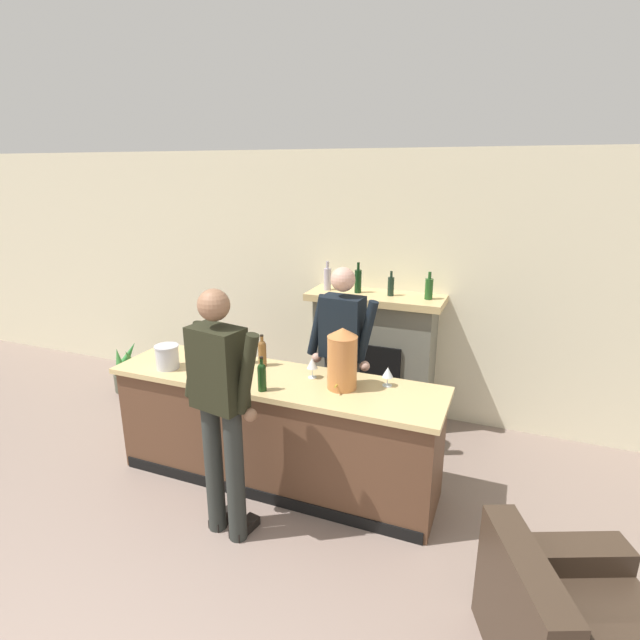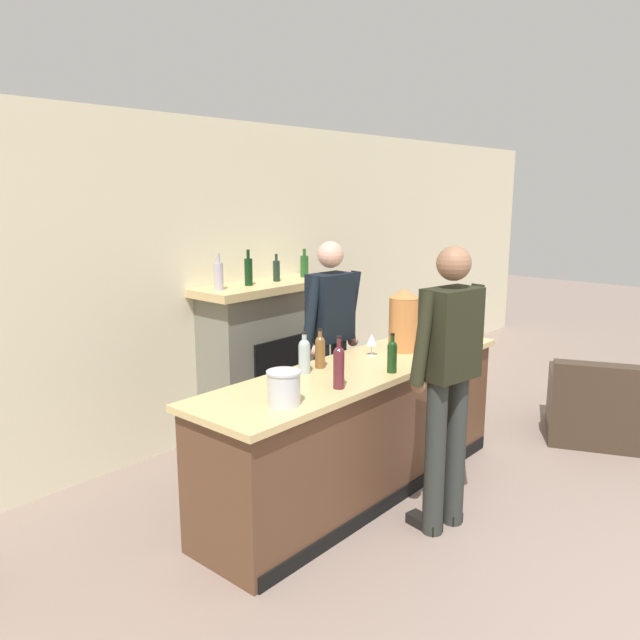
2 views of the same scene
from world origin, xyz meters
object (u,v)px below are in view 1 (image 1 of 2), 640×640
wine_bottle_port_short (262,376)px  potted_plant_corner (128,373)px  person_bartender (342,355)px  wine_glass_front_right (388,373)px  wine_glass_near_bucket (312,364)px  wine_bottle_chardonnay_pale (245,349)px  wine_bottle_merlot_tall (262,352)px  armchair_black (566,633)px  person_customer (221,406)px  fireplace_stone (374,356)px  ice_bucket_steel (167,357)px  wine_bottle_burgundy_dark (209,361)px  copper_dispenser (342,358)px

wine_bottle_port_short → potted_plant_corner: bearing=154.0°
person_bartender → wine_glass_front_right: (0.52, -0.40, 0.07)m
wine_glass_near_bucket → wine_bottle_chardonnay_pale: bearing=173.3°
person_bartender → wine_bottle_port_short: size_ratio=6.48×
potted_plant_corner → wine_bottle_merlot_tall: bearing=-18.9°
armchair_black → person_customer: 2.35m
fireplace_stone → wine_bottle_port_short: fireplace_stone is taller
fireplace_stone → armchair_black: fireplace_stone is taller
fireplace_stone → ice_bucket_steel: bearing=-130.8°
person_customer → wine_glass_front_right: person_customer is taller
armchair_black → wine_bottle_chardonnay_pale: 2.91m
person_customer → wine_bottle_burgundy_dark: person_customer is taller
armchair_black → wine_bottle_chardonnay_pale: bearing=155.2°
wine_bottle_merlot_tall → wine_bottle_burgundy_dark: wine_bottle_burgundy_dark is taller
armchair_black → ice_bucket_steel: size_ratio=5.28×
wine_bottle_merlot_tall → wine_bottle_chardonnay_pale: 0.16m
potted_plant_corner → person_bartender: 2.97m
wine_bottle_burgundy_dark → wine_glass_front_right: 1.42m
fireplace_stone → potted_plant_corner: (-2.91, -0.45, -0.48)m
fireplace_stone → copper_dispenser: (0.14, -1.40, 0.50)m
copper_dispenser → wine_glass_front_right: copper_dispenser is taller
armchair_black → wine_bottle_burgundy_dark: (-2.64, 0.78, 0.83)m
armchair_black → copper_dispenser: copper_dispenser is taller
ice_bucket_steel → wine_bottle_chardonnay_pale: bearing=32.0°
potted_plant_corner → armchair_black: bearing=-22.8°
wine_bottle_burgundy_dark → person_customer: bearing=-49.7°
fireplace_stone → wine_bottle_merlot_tall: bearing=-117.6°
person_bartender → person_customer: bearing=-107.5°
wine_bottle_port_short → wine_bottle_burgundy_dark: 0.51m
potted_plant_corner → wine_bottle_port_short: wine_bottle_port_short is taller
fireplace_stone → wine_bottle_burgundy_dark: bearing=-119.5°
potted_plant_corner → person_bartender: person_bartender is taller
potted_plant_corner → copper_dispenser: (3.04, -0.95, 0.98)m
ice_bucket_steel → wine_bottle_port_short: 0.95m
fireplace_stone → wine_bottle_chardonnay_pale: 1.52m
wine_bottle_chardonnay_pale → ice_bucket_steel: bearing=-148.0°
person_customer → wine_bottle_chardonnay_pale: person_customer is taller
fireplace_stone → wine_glass_near_bucket: bearing=-96.5°
wine_bottle_chardonnay_pale → wine_glass_front_right: bearing=-0.2°
fireplace_stone → wine_bottle_port_short: (-0.41, -1.67, 0.38)m
wine_bottle_burgundy_dark → copper_dispenser: bearing=11.8°
potted_plant_corner → wine_glass_front_right: bearing=-13.1°
person_customer → wine_bottle_burgundy_dark: size_ratio=5.47×
wine_bottle_burgundy_dark → person_bartender: bearing=42.6°
copper_dispenser → ice_bucket_steel: 1.51m
person_bartender → ice_bucket_steel: (-1.29, -0.74, 0.06)m
wine_glass_front_right → armchair_black: bearing=-42.4°
potted_plant_corner → wine_bottle_chardonnay_pale: 2.40m
fireplace_stone → copper_dispenser: 1.49m
ice_bucket_steel → wine_bottle_burgundy_dark: size_ratio=0.60×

